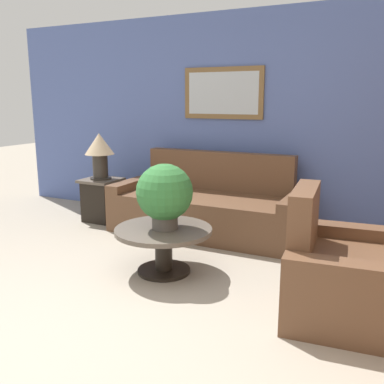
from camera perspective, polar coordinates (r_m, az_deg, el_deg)
The scene contains 8 objects.
ground_plane at distance 3.06m, azimuth -18.40°, elevation -19.11°, with size 20.00×20.00×0.00m, color gray.
wall_back at distance 5.44m, azimuth 5.54°, elevation 9.59°, with size 6.72×0.09×2.60m.
couch_main at distance 5.07m, azimuth 2.18°, elevation -2.14°, with size 2.24×0.91×0.93m.
armchair at distance 3.39m, azimuth 20.45°, elevation -10.51°, with size 1.04×1.12×0.93m.
coffee_table at distance 3.91m, azimuth -3.82°, elevation -6.42°, with size 0.88×0.88×0.42m.
side_table at distance 5.69m, azimuth -11.93°, elevation -0.95°, with size 0.46×0.46×0.55m.
table_lamp at distance 5.58m, azimuth -12.23°, elevation 5.51°, with size 0.37×0.37×0.59m.
potted_plant_on_table at distance 3.78m, azimuth -3.68°, elevation -0.25°, with size 0.51×0.51×0.59m.
Camera 1 is at (1.90, -1.82, 1.56)m, focal length 40.00 mm.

